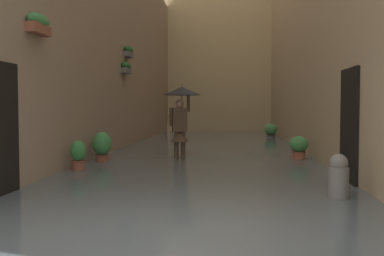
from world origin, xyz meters
The scene contains 9 objects.
ground_plane centered at (0.00, -10.11, 0.00)m, with size 60.00×60.00×0.00m, color gray.
flood_water centered at (0.00, -10.11, 0.06)m, with size 6.54×26.22×0.13m, color #515B60.
building_facade_far centered at (0.00, -21.12, 5.84)m, with size 9.34×1.80×11.68m, color tan.
person_wading centered at (0.63, -6.92, 1.46)m, with size 1.01×1.01×2.09m.
potted_plant_near_left centered at (-2.46, -7.10, 0.41)m, with size 0.49×0.49×0.72m.
potted_plant_far_left centered at (-2.42, -14.90, 0.42)m, with size 0.55×0.55×0.75m.
potted_plant_near_right centered at (2.53, -6.15, 0.49)m, with size 0.48×0.48×0.86m.
potted_plant_far_right centered at (2.58, -4.53, 0.41)m, with size 0.34×0.34×0.77m.
mooring_bollard centered at (-2.32, -2.05, 0.39)m, with size 0.30×0.30×0.79m.
Camera 1 is at (-0.70, 4.82, 1.51)m, focal length 42.00 mm.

